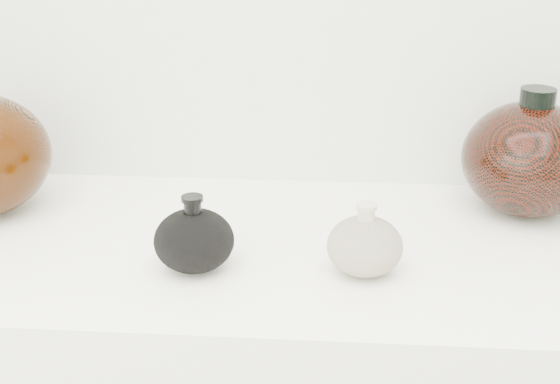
{
  "coord_description": "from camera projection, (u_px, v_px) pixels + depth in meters",
  "views": [
    {
      "loc": [
        0.1,
        -0.06,
        1.4
      ],
      "look_at": [
        0.02,
        0.92,
        0.99
      ],
      "focal_mm": 50.0,
      "sensor_mm": 36.0,
      "label": 1
    }
  ],
  "objects": [
    {
      "name": "cream_gourd_vase",
      "position": [
        365.0,
        245.0,
        1.03
      ],
      "size": [
        0.13,
        0.13,
        0.1
      ],
      "color": "beige",
      "rests_on": "display_counter"
    },
    {
      "name": "black_gourd_vase",
      "position": [
        194.0,
        240.0,
        1.04
      ],
      "size": [
        0.14,
        0.14,
        0.11
      ],
      "color": "black",
      "rests_on": "display_counter"
    },
    {
      "name": "right_round_pot",
      "position": [
        530.0,
        158.0,
        1.2
      ],
      "size": [
        0.27,
        0.27,
        0.2
      ],
      "color": "black",
      "rests_on": "display_counter"
    },
    {
      "name": "room",
      "position": [
        125.0,
        108.0,
        0.36
      ],
      "size": [
        3.04,
        2.42,
        2.64
      ],
      "color": "#5D5D5D",
      "rests_on": "ground"
    }
  ]
}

